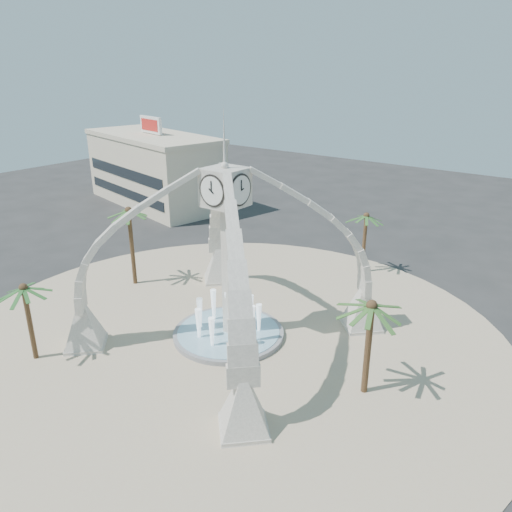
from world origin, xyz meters
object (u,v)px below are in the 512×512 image
Objects in this scene: fountain at (229,333)px; palm_west at (129,212)px; palm_south at (23,289)px; clock_tower at (227,253)px; palm_north at (366,217)px; palm_east at (372,307)px.

palm_west is (-12.68, 1.99, 6.43)m from fountain.
palm_south is (-8.42, -10.07, 4.87)m from fountain.
clock_tower is 2.24× the size of fountain.
palm_north is 28.89m from palm_south.
clock_tower reaches higher than fountain.
palm_west reaches higher than fountain.
palm_east is (10.75, -0.05, 5.45)m from fountain.
fountain is 1.21× the size of palm_east.
clock_tower is 3.04× the size of palm_south.
palm_south is (-10.80, -26.79, -0.36)m from palm_north.
clock_tower is 2.72× the size of palm_east.
fountain is 1.36× the size of palm_south.
clock_tower is at bearing 50.12° from palm_south.
clock_tower is at bearing -90.00° from fountain.
fountain is 14.36m from palm_west.
fountain is at bearing -8.93° from palm_west.
clock_tower reaches higher than palm_east.
clock_tower is 13.19m from palm_south.
clock_tower is 2.37× the size of palm_west.
clock_tower reaches higher than palm_south.
palm_north is (2.39, 16.71, -0.97)m from clock_tower.
palm_north is at bearing 44.33° from palm_west.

